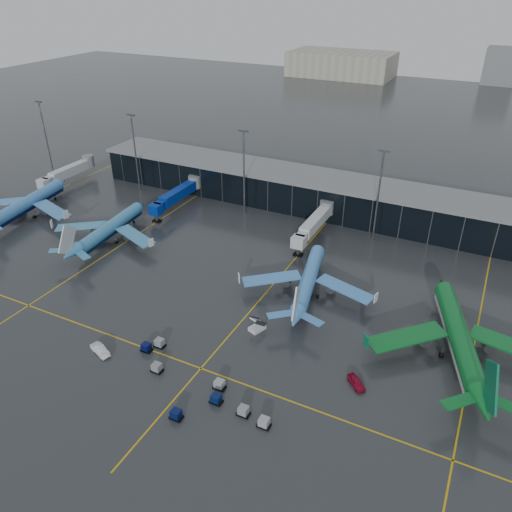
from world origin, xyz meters
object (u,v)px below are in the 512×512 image
at_px(service_van_red, 356,382).
at_px(service_van_white, 100,350).
at_px(mobile_airstair, 257,327).
at_px(airliner_klm_near, 309,271).
at_px(airliner_arkefly, 109,220).
at_px(airliner_aer_lingus, 461,325).
at_px(baggage_carts, 195,384).
at_px(airliner_klm_west, 27,195).

height_order(service_van_red, service_van_white, service_van_white).
bearing_deg(mobile_airstair, airliner_klm_near, 97.49).
distance_m(airliner_klm_near, service_van_white, 47.54).
xyz_separation_m(mobile_airstair, service_van_red, (22.97, -6.31, -0.01)).
bearing_deg(mobile_airstair, airliner_arkefly, -177.47).
xyz_separation_m(airliner_aer_lingus, mobile_airstair, (-37.47, -11.27, -5.73)).
bearing_deg(baggage_carts, service_van_red, 27.70).
bearing_deg(baggage_carts, airliner_klm_near, 79.83).
bearing_deg(airliner_arkefly, airliner_klm_west, 171.12).
bearing_deg(baggage_carts, airliner_arkefly, 143.76).
distance_m(airliner_klm_west, airliner_arkefly, 32.95).
height_order(airliner_klm_west, airliner_arkefly, airliner_klm_west).
xyz_separation_m(airliner_arkefly, airliner_aer_lingus, (91.11, -6.60, 0.79)).
distance_m(airliner_arkefly, service_van_red, 80.49).
distance_m(airliner_klm_near, airliner_aer_lingus, 33.85).
bearing_deg(airliner_arkefly, airliner_aer_lingus, -10.44).
xyz_separation_m(baggage_carts, mobile_airstair, (2.45, 19.65, 0.01)).
height_order(baggage_carts, service_van_white, baggage_carts).
height_order(airliner_arkefly, airliner_klm_near, airliner_arkefly).
relative_size(airliner_aer_lingus, mobile_airstair, 11.21).
distance_m(baggage_carts, service_van_red, 28.71).
height_order(airliner_klm_west, service_van_red, airliner_klm_west).
xyz_separation_m(airliner_arkefly, service_van_white, (29.73, -38.01, -4.89)).
height_order(airliner_aer_lingus, baggage_carts, airliner_aer_lingus).
xyz_separation_m(airliner_aer_lingus, baggage_carts, (-39.92, -30.92, -5.74)).
distance_m(airliner_arkefly, airliner_aer_lingus, 91.35).
xyz_separation_m(airliner_arkefly, service_van_red, (76.61, -24.18, -4.96)).
distance_m(airliner_aer_lingus, service_van_white, 69.19).
xyz_separation_m(airliner_aer_lingus, service_van_red, (-14.50, -17.58, -5.75)).
xyz_separation_m(airliner_arkefly, baggage_carts, (51.19, -37.52, -4.96)).
relative_size(airliner_klm_west, service_van_red, 9.10).
bearing_deg(airliner_klm_west, airliner_aer_lingus, -13.48).
bearing_deg(airliner_klm_west, service_van_white, -41.98).
distance_m(baggage_carts, mobile_airstair, 19.80).
relative_size(airliner_klm_west, mobile_airstair, 10.70).
bearing_deg(service_van_white, airliner_aer_lingus, -43.54).
relative_size(baggage_carts, mobile_airstair, 8.16).
bearing_deg(airliner_arkefly, baggage_carts, -42.54).
bearing_deg(airliner_klm_near, mobile_airstair, -115.15).
height_order(airliner_arkefly, airliner_aer_lingus, airliner_aer_lingus).
bearing_deg(baggage_carts, mobile_airstair, 82.88).
xyz_separation_m(airliner_klm_west, mobile_airstair, (86.55, -19.35, -5.44)).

